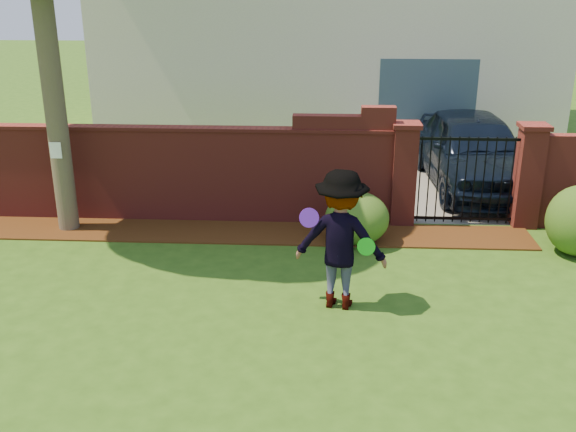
# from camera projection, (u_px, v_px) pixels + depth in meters

# --- Properties ---
(ground) EXTENTS (80.00, 80.00, 0.01)m
(ground) POSITION_uv_depth(u_px,v_px,m) (246.00, 329.00, 8.50)
(ground) COLOR #2C5114
(ground) RESTS_ON ground
(mulch_bed) EXTENTS (11.10, 1.08, 0.03)m
(mulch_bed) POSITION_uv_depth(u_px,v_px,m) (215.00, 232.00, 11.68)
(mulch_bed) COLOR #381C0A
(mulch_bed) RESTS_ON ground
(brick_wall) EXTENTS (8.70, 0.31, 2.16)m
(brick_wall) POSITION_uv_depth(u_px,v_px,m) (161.00, 171.00, 12.04)
(brick_wall) COLOR maroon
(brick_wall) RESTS_ON ground
(pillar_left) EXTENTS (0.50, 0.50, 1.88)m
(pillar_left) POSITION_uv_depth(u_px,v_px,m) (404.00, 173.00, 11.80)
(pillar_left) COLOR maroon
(pillar_left) RESTS_ON ground
(pillar_right) EXTENTS (0.50, 0.50, 1.88)m
(pillar_right) POSITION_uv_depth(u_px,v_px,m) (528.00, 175.00, 11.69)
(pillar_right) COLOR maroon
(pillar_right) RESTS_ON ground
(iron_gate) EXTENTS (1.78, 0.03, 1.60)m
(iron_gate) POSITION_uv_depth(u_px,v_px,m) (465.00, 180.00, 11.78)
(iron_gate) COLOR black
(iron_gate) RESTS_ON ground
(driveway) EXTENTS (3.20, 8.00, 0.01)m
(driveway) POSITION_uv_depth(u_px,v_px,m) (429.00, 165.00, 15.82)
(driveway) COLOR slate
(driveway) RESTS_ON ground
(house) EXTENTS (12.40, 6.40, 6.30)m
(house) POSITION_uv_depth(u_px,v_px,m) (328.00, 19.00, 18.62)
(house) COLOR #EFE1C8
(house) RESTS_ON ground
(car) EXTENTS (2.13, 4.83, 1.62)m
(car) POSITION_uv_depth(u_px,v_px,m) (477.00, 154.00, 13.70)
(car) COLOR black
(car) RESTS_ON ground
(paper_notice) EXTENTS (0.20, 0.01, 0.28)m
(paper_notice) POSITION_uv_depth(u_px,v_px,m) (56.00, 150.00, 11.18)
(paper_notice) COLOR white
(paper_notice) RESTS_ON tree
(shrub_left) EXTENTS (1.09, 1.09, 0.89)m
(shrub_left) POSITION_uv_depth(u_px,v_px,m) (357.00, 218.00, 11.10)
(shrub_left) COLOR #244F17
(shrub_left) RESTS_ON ground
(man) EXTENTS (1.37, 0.96, 1.94)m
(man) POSITION_uv_depth(u_px,v_px,m) (340.00, 241.00, 8.77)
(man) COLOR gray
(man) RESTS_ON ground
(frisbee_purple) EXTENTS (0.27, 0.11, 0.26)m
(frisbee_purple) POSITION_uv_depth(u_px,v_px,m) (309.00, 218.00, 8.58)
(frisbee_purple) COLOR #611FC5
(frisbee_purple) RESTS_ON man
(frisbee_green) EXTENTS (0.25, 0.11, 0.24)m
(frisbee_green) POSITION_uv_depth(u_px,v_px,m) (366.00, 247.00, 8.54)
(frisbee_green) COLOR green
(frisbee_green) RESTS_ON man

